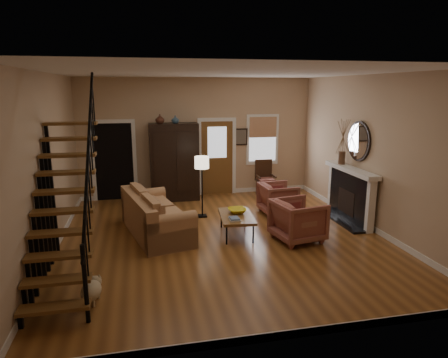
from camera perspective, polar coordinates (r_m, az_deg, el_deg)
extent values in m
plane|color=brown|center=(8.31, -0.10, -8.39)|extent=(7.00, 7.00, 0.00)
plane|color=white|center=(7.75, -0.11, 14.98)|extent=(7.00, 7.00, 0.00)
cube|color=tan|center=(11.28, -3.81, 5.90)|extent=(6.50, 0.04, 3.30)
cube|color=tan|center=(7.87, -23.93, 1.78)|extent=(0.04, 7.00, 3.30)
cube|color=tan|center=(9.10, 20.38, 3.44)|extent=(0.04, 7.00, 3.30)
cube|color=black|center=(11.42, -15.38, 2.50)|extent=(1.00, 0.36, 2.10)
cube|color=brown|center=(11.44, -1.02, 2.98)|extent=(0.90, 0.06, 2.10)
cube|color=silver|center=(11.68, 5.53, 5.61)|extent=(0.96, 0.06, 1.46)
cube|color=black|center=(9.67, 17.72, -2.36)|extent=(0.24, 1.60, 1.15)
cube|color=white|center=(9.51, 17.66, 1.26)|extent=(0.30, 1.95, 0.10)
cylinder|color=silver|center=(9.47, 18.62, 5.14)|extent=(0.05, 0.90, 0.90)
imported|color=#4C2619|center=(10.67, -9.14, 8.47)|extent=(0.24, 0.24, 0.25)
imported|color=#334C60|center=(10.70, -6.98, 8.44)|extent=(0.20, 0.20, 0.21)
imported|color=gold|center=(8.46, 1.89, -4.54)|extent=(0.39, 0.39, 0.10)
imported|color=maroon|center=(8.19, 10.53, -5.83)|extent=(1.07, 1.05, 0.84)
imported|color=maroon|center=(9.85, 7.71, -2.77)|extent=(0.88, 0.85, 0.76)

